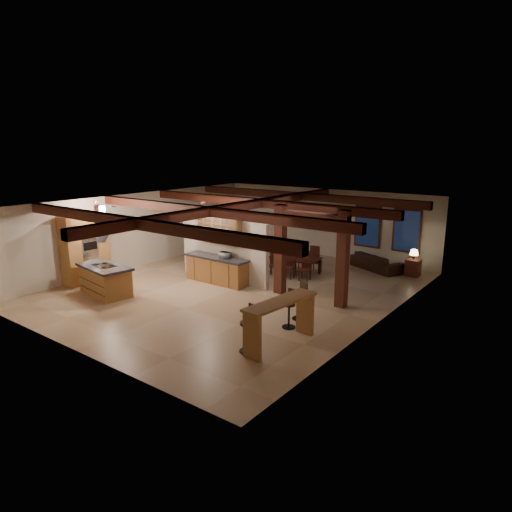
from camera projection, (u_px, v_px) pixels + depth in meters
The scene contains 23 objects.
ground at pixel (237, 288), 15.38m from camera, with size 12.00×12.00×0.00m, color tan.
room_walls at pixel (237, 237), 14.96m from camera, with size 12.00×12.00×12.00m.
ceiling_beams at pixel (236, 207), 14.73m from camera, with size 10.00×12.00×0.28m.
timber_posts at pixel (310, 244), 13.89m from camera, with size 2.50×0.30×2.90m.
partition_wall at pixel (224, 250), 16.09m from camera, with size 3.80×0.18×2.20m, color beige.
pantry_cabinet at pixel (85, 249), 15.81m from camera, with size 0.67×1.60×2.40m.
back_counter at pixel (217, 269), 15.94m from camera, with size 2.50×0.66×0.94m.
upper_display_cabinet at pixel (220, 230), 15.77m from camera, with size 1.80×0.36×0.95m.
range_hood at pixel (102, 240), 14.36m from camera, with size 1.10×1.10×1.40m.
back_windows at pixel (387, 229), 17.99m from camera, with size 2.70×0.07×1.70m.
framed_art at pixel (295, 214), 20.46m from camera, with size 0.65×0.05×0.85m.
recessed_cans at pixel (137, 204), 14.68m from camera, with size 3.16×2.46×0.03m.
kitchen_island at pixel (105, 280), 14.66m from camera, with size 2.10×1.32×0.98m.
dining_table at pixel (295, 266), 17.03m from camera, with size 1.81×1.01×0.64m, color #39160E.
sofa at pixel (376, 262), 17.63m from camera, with size 2.11×0.82×0.62m, color black.
microwave at pixel (225, 255), 15.58m from camera, with size 0.38×0.26×0.21m, color silver.
bar_counter at pixel (280, 315), 10.83m from camera, with size 0.77×2.22×1.14m.
side_table at pixel (413, 268), 16.82m from camera, with size 0.50×0.50×0.62m, color #3D180F.
table_lamp at pixel (414, 252), 16.68m from camera, with size 0.31×0.31×0.37m.
bar_stool_a at pixel (249, 328), 10.55m from camera, with size 0.41×0.42×1.13m.
bar_stool_b at pixel (290, 309), 11.97m from camera, with size 0.36×0.37×1.03m.
bar_stool_c at pixel (300, 301), 12.56m from camera, with size 0.39×0.40×1.05m.
dining_chairs at pixel (295, 260), 16.98m from camera, with size 1.87×1.87×1.06m.
Camera 1 is at (9.35, -11.35, 4.70)m, focal length 32.00 mm.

